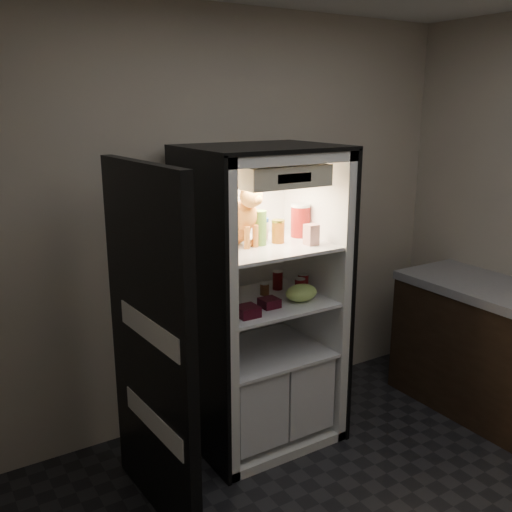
# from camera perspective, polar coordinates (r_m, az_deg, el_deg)

# --- Properties ---
(room_shell) EXTENTS (3.60, 3.60, 3.60)m
(room_shell) POSITION_cam_1_polar(r_m,az_deg,el_deg) (2.36, 18.51, 2.37)
(room_shell) COLOR white
(room_shell) RESTS_ON floor
(refrigerator) EXTENTS (0.90, 0.72, 1.88)m
(refrigerator) POSITION_cam_1_polar(r_m,az_deg,el_deg) (3.61, 0.25, -6.36)
(refrigerator) COLOR white
(refrigerator) RESTS_ON floor
(fridge_door) EXTENTS (0.11, 0.87, 1.85)m
(fridge_door) POSITION_cam_1_polar(r_m,az_deg,el_deg) (2.93, -10.45, -9.24)
(fridge_door) COLOR black
(fridge_door) RESTS_ON floor
(tabby_cat) EXTENTS (0.36, 0.40, 0.41)m
(tabby_cat) POSITION_cam_1_polar(r_m,az_deg,el_deg) (3.38, -1.72, 3.67)
(tabby_cat) COLOR #C95F19
(tabby_cat) RESTS_ON refrigerator
(parmesan_shaker) EXTENTS (0.08, 0.08, 0.21)m
(parmesan_shaker) POSITION_cam_1_polar(r_m,az_deg,el_deg) (3.38, 0.40, 2.83)
(parmesan_shaker) COLOR #23812E
(parmesan_shaker) RESTS_ON refrigerator
(mayo_tub) EXTENTS (0.10, 0.10, 0.14)m
(mayo_tub) POSITION_cam_1_polar(r_m,az_deg,el_deg) (3.48, 0.44, 2.65)
(mayo_tub) COLOR white
(mayo_tub) RESTS_ON refrigerator
(salsa_jar) EXTENTS (0.08, 0.08, 0.14)m
(salsa_jar) POSITION_cam_1_polar(r_m,az_deg,el_deg) (3.44, 2.22, 2.48)
(salsa_jar) COLOR maroon
(salsa_jar) RESTS_ON refrigerator
(pepper_jar) EXTENTS (0.12, 0.12, 0.21)m
(pepper_jar) POSITION_cam_1_polar(r_m,az_deg,el_deg) (3.61, 4.45, 3.57)
(pepper_jar) COLOR #AA1619
(pepper_jar) RESTS_ON refrigerator
(cream_carton) EXTENTS (0.07, 0.07, 0.12)m
(cream_carton) POSITION_cam_1_polar(r_m,az_deg,el_deg) (3.41, 5.55, 2.14)
(cream_carton) COLOR white
(cream_carton) RESTS_ON refrigerator
(soda_can_a) EXTENTS (0.07, 0.07, 0.12)m
(soda_can_a) POSITION_cam_1_polar(r_m,az_deg,el_deg) (3.69, 2.18, -2.43)
(soda_can_a) COLOR black
(soda_can_a) RESTS_ON refrigerator
(soda_can_b) EXTENTS (0.07, 0.07, 0.13)m
(soda_can_b) POSITION_cam_1_polar(r_m,az_deg,el_deg) (3.63, 4.73, -2.75)
(soda_can_b) COLOR black
(soda_can_b) RESTS_ON refrigerator
(soda_can_c) EXTENTS (0.07, 0.07, 0.12)m
(soda_can_c) POSITION_cam_1_polar(r_m,az_deg,el_deg) (3.55, 4.41, -3.19)
(soda_can_c) COLOR black
(soda_can_c) RESTS_ON refrigerator
(condiment_jar) EXTENTS (0.06, 0.06, 0.08)m
(condiment_jar) POSITION_cam_1_polar(r_m,az_deg,el_deg) (3.59, 0.87, -3.28)
(condiment_jar) COLOR brown
(condiment_jar) RESTS_ON refrigerator
(grape_bag) EXTENTS (0.21, 0.15, 0.10)m
(grape_bag) POSITION_cam_1_polar(r_m,az_deg,el_deg) (3.49, 4.56, -3.68)
(grape_bag) COLOR #A6D061
(grape_bag) RESTS_ON refrigerator
(berry_box_left) EXTENTS (0.12, 0.12, 0.06)m
(berry_box_left) POSITION_cam_1_polar(r_m,az_deg,el_deg) (3.24, -0.87, -5.55)
(berry_box_left) COLOR #450B16
(berry_box_left) RESTS_ON refrigerator
(berry_box_right) EXTENTS (0.11, 0.11, 0.05)m
(berry_box_right) POSITION_cam_1_polar(r_m,az_deg,el_deg) (3.38, 1.34, -4.69)
(berry_box_right) COLOR #450B16
(berry_box_right) RESTS_ON refrigerator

